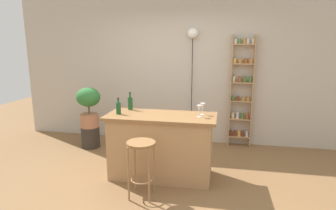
% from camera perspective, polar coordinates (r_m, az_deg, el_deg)
% --- Properties ---
extents(ground, '(12.00, 12.00, 0.00)m').
position_cam_1_polar(ground, '(3.97, -2.31, -15.87)').
color(ground, brown).
extents(back_wall, '(6.40, 0.10, 2.80)m').
position_cam_1_polar(back_wall, '(5.45, 2.31, 7.21)').
color(back_wall, '#BCB2A3').
rests_on(back_wall, ground).
extents(kitchen_counter, '(1.53, 0.66, 0.91)m').
position_cam_1_polar(kitchen_counter, '(4.05, -1.38, -8.20)').
color(kitchen_counter, tan).
rests_on(kitchen_counter, ground).
extents(bar_stool, '(0.35, 0.35, 0.72)m').
position_cam_1_polar(bar_stool, '(3.51, -5.40, -10.19)').
color(bar_stool, '#997047').
rests_on(bar_stool, ground).
extents(spice_shelf, '(0.41, 0.13, 2.04)m').
position_cam_1_polar(spice_shelf, '(5.30, 14.55, 2.88)').
color(spice_shelf, tan).
rests_on(spice_shelf, ground).
extents(plant_stool, '(0.33, 0.33, 0.39)m').
position_cam_1_polar(plant_stool, '(5.44, -15.32, -6.21)').
color(plant_stool, '#2D2823').
rests_on(plant_stool, ground).
extents(potted_plant, '(0.43, 0.39, 0.73)m').
position_cam_1_polar(potted_plant, '(5.29, -15.69, 0.13)').
color(potted_plant, '#A86B4C').
rests_on(potted_plant, plant_stool).
extents(bottle_soda_blue, '(0.07, 0.07, 0.23)m').
position_cam_1_polar(bottle_soda_blue, '(4.02, -9.94, -0.57)').
color(bottle_soda_blue, '#194C23').
rests_on(bottle_soda_blue, kitchen_counter).
extents(bottle_sauce_amber, '(0.07, 0.07, 0.26)m').
position_cam_1_polar(bottle_sauce_amber, '(4.26, -7.61, 0.39)').
color(bottle_sauce_amber, '#194C23').
rests_on(bottle_sauce_amber, kitchen_counter).
extents(wine_glass_left, '(0.07, 0.07, 0.16)m').
position_cam_1_polar(wine_glass_left, '(3.94, 6.99, -0.29)').
color(wine_glass_left, silver).
rests_on(wine_glass_left, kitchen_counter).
extents(wine_glass_center, '(0.07, 0.07, 0.16)m').
position_cam_1_polar(wine_glass_center, '(3.81, 6.31, -0.71)').
color(wine_glass_center, silver).
rests_on(wine_glass_center, kitchen_counter).
extents(pendant_globe_light, '(0.19, 0.19, 2.16)m').
position_cam_1_polar(pendant_globe_light, '(5.29, 4.99, 13.76)').
color(pendant_globe_light, black).
rests_on(pendant_globe_light, ground).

